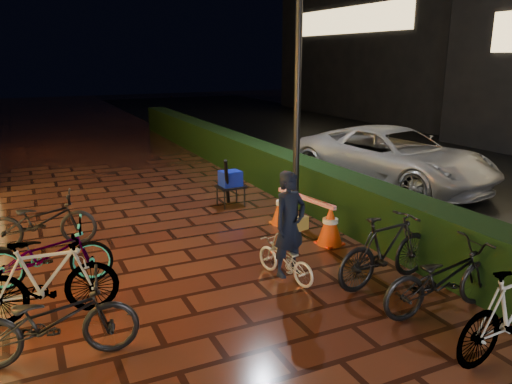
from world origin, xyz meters
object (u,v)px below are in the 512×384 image
cyclist (288,241)px  van (393,157)px  cart_assembly (230,181)px  traffic_barrier (305,215)px

cyclist → van: bearing=36.3°
van → cart_assembly: (-4.50, 0.06, -0.16)m
cyclist → cart_assembly: 3.94m
cyclist → traffic_barrier: (1.28, 1.64, -0.26)m
van → cyclist: (-5.19, -3.82, -0.12)m
cyclist → traffic_barrier: 2.10m
van → traffic_barrier: bearing=-162.4°
traffic_barrier → cart_assembly: (-0.59, 2.24, 0.22)m
cyclist → cart_assembly: bearing=79.9°
cart_assembly → cyclist: bearing=-100.1°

